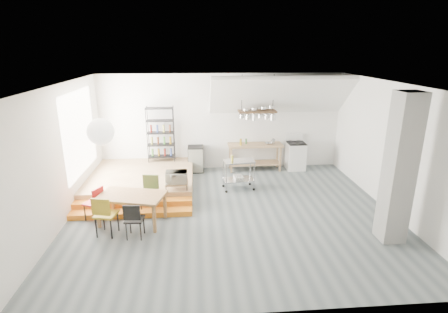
{
  "coord_description": "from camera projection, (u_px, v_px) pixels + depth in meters",
  "views": [
    {
      "loc": [
        -0.84,
        -7.95,
        4.01
      ],
      "look_at": [
        -0.13,
        0.8,
        1.25
      ],
      "focal_mm": 28.0,
      "sensor_mm": 36.0,
      "label": 1
    }
  ],
  "objects": [
    {
      "name": "bowl",
      "position": [
        268.0,
        143.0,
        11.61
      ],
      "size": [
        0.26,
        0.26,
        0.05
      ],
      "primitive_type": "imported",
      "rotation": [
        0.0,
        0.0,
        0.19
      ],
      "color": "silver",
      "rests_on": "kitchen_counter"
    },
    {
      "name": "step_lower",
      "position": [
        132.0,
        213.0,
        8.66
      ],
      "size": [
        3.0,
        0.35,
        0.13
      ],
      "primitive_type": "cube",
      "color": "#CB6D17",
      "rests_on": "ground"
    },
    {
      "name": "ceiling",
      "position": [
        233.0,
        84.0,
        7.86
      ],
      "size": [
        8.0,
        7.0,
        0.02
      ],
      "primitive_type": "cube",
      "color": "white",
      "rests_on": "wall_back"
    },
    {
      "name": "kitchen_counter",
      "position": [
        255.0,
        152.0,
        11.72
      ],
      "size": [
        1.8,
        0.6,
        0.91
      ],
      "color": "#8E6747",
      "rests_on": "ground"
    },
    {
      "name": "concrete_column",
      "position": [
        399.0,
        169.0,
        7.17
      ],
      "size": [
        0.5,
        0.5,
        3.2
      ],
      "primitive_type": "cube",
      "color": "gray",
      "rests_on": "ground"
    },
    {
      "name": "platform",
      "position": [
        142.0,
        180.0,
        10.47
      ],
      "size": [
        3.0,
        3.0,
        0.4
      ],
      "primitive_type": "cube",
      "color": "#8E6747",
      "rests_on": "ground"
    },
    {
      "name": "window_pane",
      "position": [
        80.0,
        133.0,
        9.4
      ],
      "size": [
        0.02,
        2.5,
        2.2
      ],
      "primitive_type": "cube",
      "color": "white",
      "rests_on": "wall_left"
    },
    {
      "name": "wall_back",
      "position": [
        221.0,
        122.0,
        11.67
      ],
      "size": [
        8.0,
        0.04,
        3.2
      ],
      "primitive_type": "cube",
      "color": "silver",
      "rests_on": "ground"
    },
    {
      "name": "paper_lantern",
      "position": [
        101.0,
        132.0,
        7.78
      ],
      "size": [
        0.6,
        0.6,
        0.6
      ],
      "primitive_type": "sphere",
      "color": "white",
      "rests_on": "ceiling"
    },
    {
      "name": "microwave",
      "position": [
        176.0,
        177.0,
        9.21
      ],
      "size": [
        0.57,
        0.39,
        0.31
      ],
      "primitive_type": "imported",
      "rotation": [
        0.0,
        0.0,
        -0.0
      ],
      "color": "beige",
      "rests_on": "microwave_shelf"
    },
    {
      "name": "floor",
      "position": [
        232.0,
        213.0,
        8.82
      ],
      "size": [
        8.0,
        8.0,
        0.0
      ],
      "primitive_type": "plane",
      "color": "#4F585C",
      "rests_on": "ground"
    },
    {
      "name": "mini_fridge",
      "position": [
        196.0,
        159.0,
        11.67
      ],
      "size": [
        0.5,
        0.5,
        0.86
      ],
      "primitive_type": "cube",
      "color": "black",
      "rests_on": "ground"
    },
    {
      "name": "dining_table",
      "position": [
        131.0,
        198.0,
        8.15
      ],
      "size": [
        1.67,
        1.2,
        0.72
      ],
      "rotation": [
        0.0,
        0.0,
        -0.25
      ],
      "color": "brown",
      "rests_on": "ground"
    },
    {
      "name": "pot_rack",
      "position": [
        258.0,
        114.0,
        11.1
      ],
      "size": [
        1.2,
        0.5,
        1.43
      ],
      "color": "#3B2417",
      "rests_on": "ceiling"
    },
    {
      "name": "step_upper",
      "position": [
        134.0,
        205.0,
        8.97
      ],
      "size": [
        3.0,
        0.35,
        0.27
      ],
      "primitive_type": "cube",
      "color": "#CB6D17",
      "rests_on": "ground"
    },
    {
      "name": "stove",
      "position": [
        295.0,
        155.0,
        11.87
      ],
      "size": [
        0.6,
        0.6,
        1.18
      ],
      "color": "white",
      "rests_on": "ground"
    },
    {
      "name": "chair_red",
      "position": [
        95.0,
        201.0,
        8.33
      ],
      "size": [
        0.51,
        0.51,
        0.83
      ],
      "rotation": [
        0.0,
        0.0,
        -2.03
      ],
      "color": "red",
      "rests_on": "ground"
    },
    {
      "name": "wall_right",
      "position": [
        393.0,
        148.0,
        8.65
      ],
      "size": [
        0.04,
        7.0,
        3.2
      ],
      "primitive_type": "cube",
      "color": "silver",
      "rests_on": "ground"
    },
    {
      "name": "microwave_shelf",
      "position": [
        177.0,
        183.0,
        9.27
      ],
      "size": [
        0.6,
        0.4,
        0.16
      ],
      "color": "#8E6747",
      "rests_on": "platform"
    },
    {
      "name": "wall_left",
      "position": [
        60.0,
        156.0,
        8.04
      ],
      "size": [
        0.04,
        7.0,
        3.2
      ],
      "primitive_type": "cube",
      "color": "silver",
      "rests_on": "ground"
    },
    {
      "name": "chair_mustard",
      "position": [
        104.0,
        213.0,
        7.58
      ],
      "size": [
        0.52,
        0.52,
        0.95
      ],
      "rotation": [
        0.0,
        0.0,
        2.92
      ],
      "color": "#A6891C",
      "rests_on": "ground"
    },
    {
      "name": "chair_black",
      "position": [
        134.0,
        218.0,
        7.5
      ],
      "size": [
        0.42,
        0.42,
        0.84
      ],
      "rotation": [
        0.0,
        0.0,
        3.05
      ],
      "color": "black",
      "rests_on": "ground"
    },
    {
      "name": "slope_ceiling",
      "position": [
        280.0,
        95.0,
        10.95
      ],
      "size": [
        4.4,
        1.44,
        1.32
      ],
      "primitive_type": "cube",
      "rotation": [
        -0.73,
        0.0,
        0.0
      ],
      "color": "white",
      "rests_on": "wall_back"
    },
    {
      "name": "chair_olive",
      "position": [
        150.0,
        190.0,
        8.79
      ],
      "size": [
        0.49,
        0.49,
        0.93
      ],
      "rotation": [
        0.0,
        0.0,
        -0.17
      ],
      "color": "#505F2D",
      "rests_on": "ground"
    },
    {
      "name": "rolling_cart",
      "position": [
        239.0,
        171.0,
        10.15
      ],
      "size": [
        0.95,
        0.61,
        0.88
      ],
      "rotation": [
        0.0,
        0.0,
        0.12
      ],
      "color": "silver",
      "rests_on": "ground"
    },
    {
      "name": "wire_shelving",
      "position": [
        161.0,
        133.0,
        11.31
      ],
      "size": [
        0.88,
        0.38,
        1.8
      ],
      "color": "black",
      "rests_on": "platform"
    }
  ]
}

